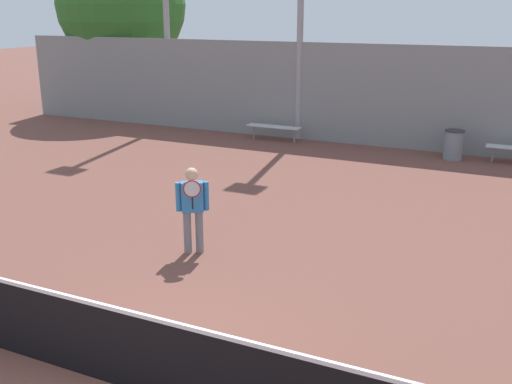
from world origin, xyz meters
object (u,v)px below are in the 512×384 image
(bench_courtside_far, at_px, (274,127))
(tree_green_tall, at_px, (121,4))
(tennis_net, at_px, (122,348))
(trash_bin, at_px, (454,145))
(tennis_player, at_px, (193,205))

(bench_courtside_far, xyz_separation_m, tree_green_tall, (-8.14, 2.85, 3.97))
(bench_courtside_far, distance_m, tree_green_tall, 9.50)
(tennis_net, xyz_separation_m, tree_green_tall, (-12.08, 16.16, 3.89))
(tennis_net, distance_m, tree_green_tall, 20.55)
(tennis_net, relative_size, tree_green_tall, 1.53)
(tree_green_tall, bearing_deg, tennis_net, -53.23)
(tree_green_tall, bearing_deg, trash_bin, -12.26)
(tennis_player, distance_m, tree_green_tall, 16.71)
(tennis_player, bearing_deg, trash_bin, 39.13)
(tennis_player, bearing_deg, bench_courtside_far, 73.55)
(bench_courtside_far, xyz_separation_m, trash_bin, (5.82, -0.18, -0.01))
(tennis_net, xyz_separation_m, tennis_player, (-1.36, 3.83, 0.38))
(trash_bin, distance_m, tree_green_tall, 14.83)
(tennis_player, bearing_deg, tennis_net, -102.19)
(trash_bin, relative_size, tree_green_tall, 0.12)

